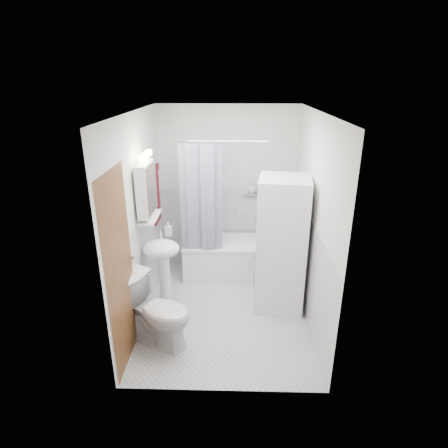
{
  "coord_description": "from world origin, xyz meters",
  "views": [
    {
      "loc": [
        0.1,
        -3.98,
        2.75
      ],
      "look_at": [
        -0.02,
        0.15,
        1.11
      ],
      "focal_mm": 30.0,
      "sensor_mm": 36.0,
      "label": 1
    }
  ],
  "objects_px": {
    "bathtub": "(232,256)",
    "toilet": "(157,312)",
    "sink": "(162,260)",
    "washer_dryer": "(281,245)"
  },
  "relations": [
    {
      "from": "washer_dryer",
      "to": "bathtub",
      "type": "bearing_deg",
      "value": 136.54
    },
    {
      "from": "sink",
      "to": "toilet",
      "type": "distance_m",
      "value": 0.68
    },
    {
      "from": "sink",
      "to": "bathtub",
      "type": "bearing_deg",
      "value": 48.32
    },
    {
      "from": "bathtub",
      "to": "toilet",
      "type": "height_order",
      "value": "toilet"
    },
    {
      "from": "bathtub",
      "to": "toilet",
      "type": "bearing_deg",
      "value": -117.49
    },
    {
      "from": "bathtub",
      "to": "toilet",
      "type": "relative_size",
      "value": 1.77
    },
    {
      "from": "bathtub",
      "to": "washer_dryer",
      "type": "bearing_deg",
      "value": -51.3
    },
    {
      "from": "bathtub",
      "to": "washer_dryer",
      "type": "distance_m",
      "value": 1.1
    },
    {
      "from": "bathtub",
      "to": "sink",
      "type": "xyz_separation_m",
      "value": [
        -0.83,
        -0.93,
        0.41
      ]
    },
    {
      "from": "sink",
      "to": "washer_dryer",
      "type": "height_order",
      "value": "washer_dryer"
    }
  ]
}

